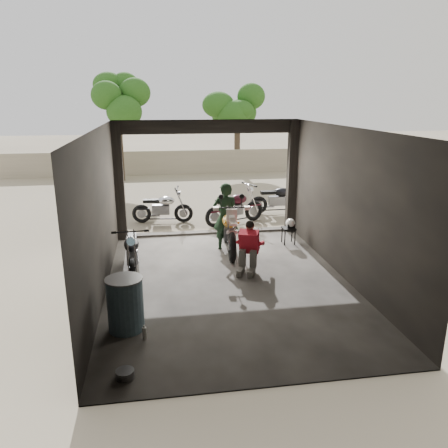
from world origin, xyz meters
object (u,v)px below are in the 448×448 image
object	(u,v)px
main_bike	(229,226)
mechanic	(248,249)
left_bike	(132,249)
outside_bike_c	(278,197)
outside_bike_b	(235,205)
rider	(225,217)
helmet	(290,223)
sign_post	(334,177)
outside_bike_a	(162,205)
stool	(289,230)
oil_drum	(125,305)

from	to	relation	value
main_bike	mechanic	bearing A→B (deg)	-78.91
left_bike	outside_bike_c	xyz separation A→B (m)	(4.61, 4.59, 0.00)
outside_bike_b	rider	bearing A→B (deg)	141.54
outside_bike_b	outside_bike_c	bearing A→B (deg)	-80.71
left_bike	helmet	xyz separation A→B (m)	(4.04, 1.43, 0.01)
left_bike	sign_post	world-z (taller)	sign_post
mechanic	sign_post	size ratio (longest dim) A/B	0.50
outside_bike_c	mechanic	world-z (taller)	outside_bike_c
main_bike	rider	distance (m)	0.27
outside_bike_a	rider	size ratio (longest dim) A/B	0.94
main_bike	stool	size ratio (longest dim) A/B	4.34
stool	oil_drum	world-z (taller)	oil_drum
rider	helmet	xyz separation A→B (m)	(1.76, 0.15, -0.29)
mechanic	left_bike	bearing A→B (deg)	-164.33
outside_bike_a	mechanic	distance (m)	4.73
outside_bike_c	mechanic	distance (m)	5.35
left_bike	outside_bike_b	bearing A→B (deg)	47.58
mechanic	stool	bearing A→B (deg)	73.10
outside_bike_a	outside_bike_b	bearing A→B (deg)	-96.39
outside_bike_c	oil_drum	distance (m)	8.44
outside_bike_a	oil_drum	bearing A→B (deg)	179.82
main_bike	sign_post	distance (m)	4.04
outside_bike_a	helmet	bearing A→B (deg)	-122.26
outside_bike_b	oil_drum	distance (m)	6.72
outside_bike_a	mechanic	world-z (taller)	mechanic
oil_drum	sign_post	xyz separation A→B (m)	(5.82, 5.47, 1.04)
sign_post	outside_bike_b	bearing A→B (deg)	151.13
outside_bike_b	rider	xyz separation A→B (m)	(-0.66, -2.29, 0.27)
mechanic	helmet	xyz separation A→B (m)	(1.51, 1.76, 0.02)
outside_bike_a	outside_bike_b	size ratio (longest dim) A/B	0.91
stool	outside_bike_b	bearing A→B (deg)	116.46
helmet	rider	bearing A→B (deg)	165.13
stool	sign_post	size ratio (longest dim) A/B	0.21
outside_bike_a	oil_drum	xyz separation A→B (m)	(-0.75, -6.53, -0.09)
sign_post	helmet	bearing A→B (deg)	-156.40
outside_bike_a	mechanic	bearing A→B (deg)	-151.56
rider	sign_post	distance (m)	3.98
helmet	oil_drum	bearing A→B (deg)	-155.81
mechanic	outside_bike_b	bearing A→B (deg)	107.08
outside_bike_a	oil_drum	world-z (taller)	outside_bike_a
oil_drum	sign_post	bearing A→B (deg)	43.20
outside_bike_a	rider	distance (m)	3.19
outside_bike_a	stool	xyz separation A→B (m)	(3.25, -2.63, -0.17)
mechanic	oil_drum	bearing A→B (deg)	-116.49
left_bike	stool	bearing A→B (deg)	16.72
mechanic	rider	bearing A→B (deg)	121.82
main_bike	rider	xyz separation A→B (m)	(-0.06, 0.16, 0.21)
main_bike	outside_bike_c	world-z (taller)	main_bike
main_bike	outside_bike_b	distance (m)	2.51
mechanic	oil_drum	xyz separation A→B (m)	(-2.53, -2.15, -0.10)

